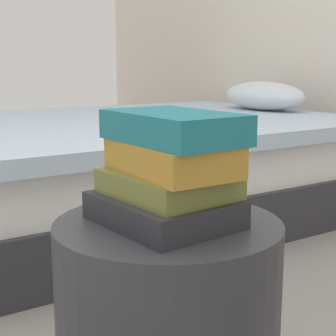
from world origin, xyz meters
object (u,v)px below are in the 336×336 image
object	(u,v)px
book_ochre	(171,158)
bed	(144,164)
book_charcoal	(164,210)
book_olive	(169,184)
book_teal	(173,127)
side_table	(168,328)

from	to	relation	value
book_ochre	bed	bearing A→B (deg)	151.81
book_charcoal	book_olive	bearing A→B (deg)	101.19
bed	book_teal	bearing A→B (deg)	-28.77
book_charcoal	book_teal	world-z (taller)	book_teal
book_ochre	book_teal	xyz separation A→B (m)	(-0.00, 0.01, 0.06)
book_charcoal	book_teal	distance (m)	0.15
side_table	book_charcoal	distance (m)	0.24
side_table	book_charcoal	bearing A→B (deg)	-76.02
book_charcoal	book_ochre	size ratio (longest dim) A/B	1.04
side_table	book_ochre	bearing A→B (deg)	-10.59
bed	side_table	distance (m)	1.61
book_teal	bed	bearing A→B (deg)	149.09
book_charcoal	book_olive	world-z (taller)	book_olive
book_charcoal	book_olive	size ratio (longest dim) A/B	1.12
bed	book_teal	size ratio (longest dim) A/B	7.98
book_charcoal	book_teal	xyz separation A→B (m)	(0.01, 0.02, 0.15)
book_teal	side_table	bearing A→B (deg)	-146.41
side_table	book_ochre	world-z (taller)	book_ochre
book_teal	book_olive	bearing A→B (deg)	-159.65
bed	book_ochre	xyz separation A→B (m)	(1.38, -0.85, 0.32)
book_charcoal	side_table	bearing A→B (deg)	102.41
side_table	book_olive	bearing A→B (deg)	97.30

